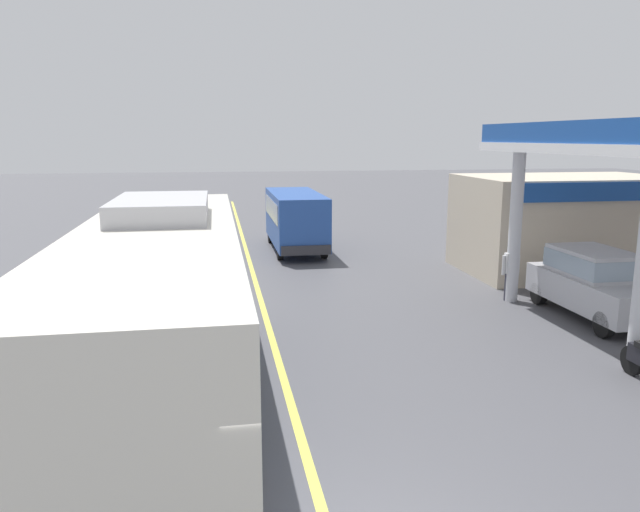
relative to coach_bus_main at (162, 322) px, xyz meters
The scene contains 7 objects.
ground 15.97m from the coach_bus_main, 82.14° to the left, with size 120.00×120.00×0.00m, color #4C4C51.
lane_divider_stripe 11.08m from the coach_bus_main, 78.55° to the left, with size 0.16×50.00×0.01m, color #D8CC4C.
coach_bus_main is the anchor object (origin of this frame).
gas_station_roadside 15.19m from the coach_bus_main, 29.86° to the left, with size 9.10×11.95×5.10m.
car_at_pump 11.58m from the coach_bus_main, 20.98° to the left, with size 1.70×4.20×1.82m.
minibus_opposing_lane 15.85m from the coach_bus_main, 74.38° to the left, with size 2.04×6.13×2.44m.
pedestrian_near_pump 11.24m from the coach_bus_main, 32.96° to the left, with size 0.55×0.22×1.66m.
Camera 1 is at (-1.22, -5.69, 4.73)m, focal length 33.91 mm.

